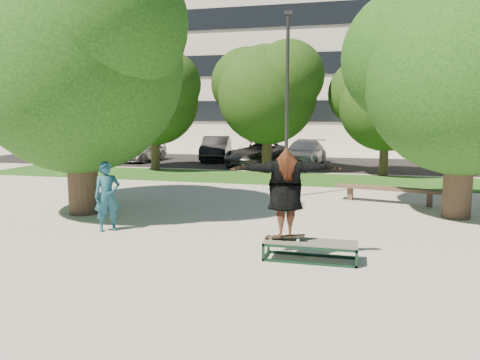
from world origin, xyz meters
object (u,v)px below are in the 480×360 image
(tree_right, at_px, (461,65))
(car_grey, at_px, (257,153))
(car_silver_a, at_px, (143,151))
(bystander, at_px, (107,196))
(bench, at_px, (389,190))
(car_dark, at_px, (216,148))
(car_silver_b, at_px, (304,153))
(grind_box, at_px, (310,251))
(tree_left, at_px, (76,55))
(lamppost, at_px, (287,104))

(tree_right, height_order, car_grey, tree_right)
(car_silver_a, bearing_deg, bystander, -64.04)
(bench, bearing_deg, tree_right, -33.62)
(car_dark, bearing_deg, bench, -62.41)
(bystander, height_order, car_silver_a, bystander)
(car_grey, distance_m, car_silver_b, 2.60)
(grind_box, height_order, bystander, bystander)
(car_dark, bearing_deg, tree_right, -61.65)
(tree_left, xyz_separation_m, car_grey, (2.29, 13.19, -3.75))
(car_silver_a, xyz_separation_m, car_silver_b, (9.49, 0.17, 0.04))
(car_dark, xyz_separation_m, car_grey, (3.00, -2.22, -0.05))
(bystander, bearing_deg, lamppost, 19.23)
(bystander, distance_m, car_grey, 14.92)
(tree_right, xyz_separation_m, car_silver_a, (-14.91, 11.72, -3.45))
(car_grey, bearing_deg, tree_right, -44.45)
(car_dark, height_order, car_silver_b, car_dark)
(grind_box, xyz_separation_m, car_silver_b, (-2.00, 16.75, 0.50))
(bystander, distance_m, bench, 8.69)
(car_dark, bearing_deg, car_silver_b, -26.23)
(car_grey, height_order, car_silver_b, car_silver_b)
(car_grey, relative_size, car_silver_b, 1.02)
(bench, xyz_separation_m, car_dark, (-9.33, 11.79, 0.30))
(bystander, distance_m, car_dark, 17.31)
(lamppost, bearing_deg, car_silver_b, 92.87)
(grind_box, relative_size, car_silver_b, 0.38)
(lamppost, bearing_deg, car_silver_a, 135.54)
(bench, height_order, car_dark, car_dark)
(tree_left, bearing_deg, tree_right, 11.03)
(car_silver_b, bearing_deg, bench, -64.63)
(grind_box, relative_size, car_grey, 0.37)
(car_silver_a, bearing_deg, tree_right, -35.02)
(grind_box, bearing_deg, lamppost, 102.50)
(lamppost, bearing_deg, bench, -4.91)
(tree_left, height_order, tree_right, tree_left)
(bystander, distance_m, car_silver_a, 16.75)
(lamppost, distance_m, car_silver_a, 14.22)
(grind_box, height_order, car_silver_a, car_silver_a)
(lamppost, xyz_separation_m, car_grey, (-3.00, 9.28, -2.48))
(bystander, relative_size, car_grey, 0.35)
(car_silver_a, bearing_deg, bench, -33.98)
(lamppost, bearing_deg, car_dark, 117.55)
(car_silver_b, bearing_deg, car_dark, 169.45)
(car_dark, bearing_deg, grind_box, -78.47)
(tree_left, relative_size, car_dark, 1.61)
(grind_box, relative_size, car_silver_a, 0.47)
(bystander, xyz_separation_m, car_grey, (0.50, 14.92, -0.18))
(lamppost, xyz_separation_m, car_silver_b, (-0.50, 9.98, -2.47))
(tree_right, distance_m, lamppost, 5.36)
(bench, bearing_deg, bystander, -129.77)
(tree_left, distance_m, car_grey, 13.90)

